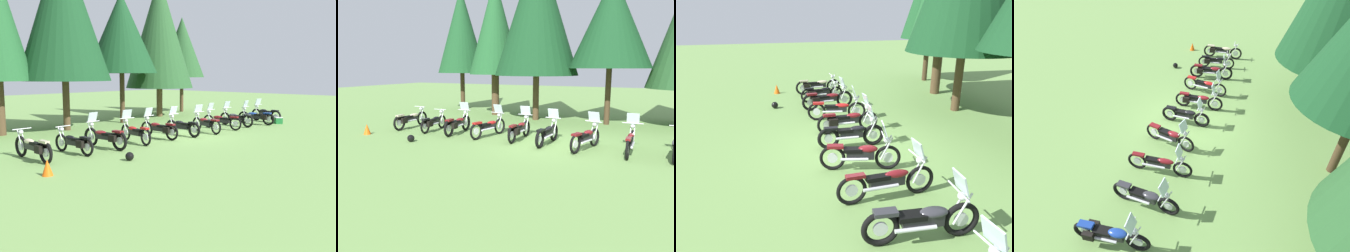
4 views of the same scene
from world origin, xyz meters
The scene contains 13 objects.
ground_plane centered at (0.00, 0.00, 0.00)m, with size 80.00×80.00×0.00m, color #6B934C.
motorcycle_0 centered at (-7.40, 0.40, 0.46)m, with size 0.69×2.42×1.03m.
motorcycle_1 centered at (-5.88, 0.25, 0.43)m, with size 0.67×2.13×0.99m.
motorcycle_2 centered at (-4.47, 0.22, 0.48)m, with size 0.71×2.37×1.39m.
motorcycle_3 centered at (-2.85, 0.26, 0.47)m, with size 0.77×2.31×1.37m.
motorcycle_4 centered at (-1.38, 0.22, 0.47)m, with size 0.66×2.28×1.37m.
motorcycle_5 centered at (-0.05, -0.02, 0.46)m, with size 0.66×2.19×1.36m.
motorcycle_6 centered at (1.51, -0.26, 0.48)m, with size 0.83×2.17×1.37m.
motorcycle_7 centered at (3.05, -0.14, 0.47)m, with size 0.75×2.41×1.37m.
motorcycle_8 centered at (4.56, -0.12, 0.47)m, with size 0.75×2.32×1.38m.
motorcycle_9 centered at (6.02, -0.60, 0.47)m, with size 0.68×2.29×1.37m.
traffic_cone centered at (-8.12, -1.69, 0.24)m, with size 0.32×0.32×0.48m, color #EA590F.
dropped_helmet centered at (-5.26, -2.04, 0.15)m, with size 0.30×0.30×0.30m, color black.
Camera 4 is at (9.69, 2.47, 7.60)m, focal length 30.29 mm.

